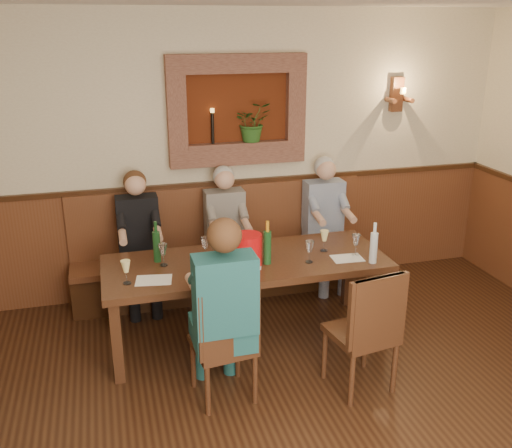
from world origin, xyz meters
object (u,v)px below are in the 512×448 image
(person_chair_front, at_px, (223,326))
(chair_near_left, at_px, (224,364))
(spittoon_bucket, at_px, (248,250))
(wine_bottle_green_b, at_px, (157,246))
(dining_table, at_px, (246,268))
(chair_near_right, at_px, (361,353))
(bench, at_px, (224,263))
(person_bench_right, at_px, (325,235))
(wine_bottle_green_a, at_px, (267,246))
(person_bench_mid, at_px, (227,246))
(person_bench_left, at_px, (141,254))
(water_bottle, at_px, (374,247))

(person_chair_front, bearing_deg, chair_near_left, 71.87)
(spittoon_bucket, bearing_deg, wine_bottle_green_b, 159.74)
(dining_table, xyz_separation_m, chair_near_right, (0.66, -0.92, -0.38))
(bench, relative_size, person_bench_right, 2.17)
(chair_near_right, relative_size, wine_bottle_green_a, 2.67)
(bench, relative_size, person_chair_front, 2.07)
(person_bench_mid, bearing_deg, chair_near_right, -69.94)
(chair_near_left, height_order, person_bench_mid, person_bench_mid)
(person_bench_mid, bearing_deg, wine_bottle_green_b, -138.25)
(person_bench_right, distance_m, spittoon_bucket, 1.45)
(chair_near_left, bearing_deg, wine_bottle_green_b, 103.85)
(person_bench_left, xyz_separation_m, spittoon_bucket, (0.82, -0.93, 0.32))
(chair_near_left, distance_m, water_bottle, 1.58)
(person_bench_right, bearing_deg, water_bottle, -92.55)
(dining_table, bearing_deg, person_bench_mid, 88.95)
(dining_table, height_order, spittoon_bucket, spittoon_bucket)
(person_chair_front, bearing_deg, dining_table, 64.45)
(person_chair_front, bearing_deg, wine_bottle_green_a, 51.74)
(chair_near_left, xyz_separation_m, person_bench_mid, (0.38, 1.61, 0.28))
(dining_table, distance_m, chair_near_left, 0.94)
(person_bench_right, distance_m, wine_bottle_green_b, 1.94)
(person_bench_mid, distance_m, person_bench_right, 1.05)
(bench, bearing_deg, person_bench_left, -172.90)
(chair_near_left, bearing_deg, person_bench_mid, 69.61)
(chair_near_left, xyz_separation_m, wine_bottle_green_a, (0.52, 0.66, 0.63))
(person_bench_right, relative_size, wine_bottle_green_a, 3.68)
(bench, bearing_deg, wine_bottle_green_a, -81.74)
(chair_near_left, distance_m, person_bench_mid, 1.68)
(bench, height_order, chair_near_right, bench)
(bench, height_order, wine_bottle_green_a, wine_bottle_green_a)
(person_bench_mid, height_order, wine_bottle_green_a, person_bench_mid)
(person_bench_mid, xyz_separation_m, wine_bottle_green_b, (-0.74, -0.66, 0.34))
(chair_near_right, distance_m, wine_bottle_green_a, 1.14)
(dining_table, distance_m, water_bottle, 1.09)
(person_chair_front, xyz_separation_m, wine_bottle_green_a, (0.52, 0.66, 0.30))
(person_bench_mid, distance_m, water_bottle, 1.57)
(chair_near_right, distance_m, person_chair_front, 1.09)
(bench, bearing_deg, chair_near_left, -102.16)
(person_bench_right, height_order, wine_bottle_green_a, person_bench_right)
(person_bench_right, bearing_deg, person_bench_mid, 179.95)
(bench, bearing_deg, water_bottle, -51.45)
(person_bench_right, relative_size, water_bottle, 3.90)
(dining_table, distance_m, bench, 1.01)
(dining_table, distance_m, chair_near_right, 1.20)
(bench, xyz_separation_m, person_bench_right, (1.06, -0.10, 0.24))
(person_chair_front, bearing_deg, wine_bottle_green_b, 110.54)
(bench, relative_size, water_bottle, 8.47)
(person_bench_left, relative_size, person_bench_mid, 1.01)
(chair_near_right, xyz_separation_m, person_chair_front, (-1.03, 0.15, 0.31))
(person_bench_mid, relative_size, person_chair_front, 0.93)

